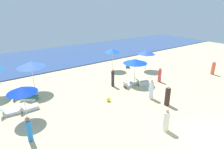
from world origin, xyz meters
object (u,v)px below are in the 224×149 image
beachgoer_4 (166,121)px  beachgoer_2 (160,75)px  lounge_chair_2_1 (28,97)px  beachgoer_0 (29,129)px  lounge_chair_5_1 (10,111)px  beach_ball_1 (108,99)px  lounge_chair_2_0 (20,95)px  umbrella_2 (31,64)px  lounge_chair_5_0 (28,107)px  umbrella_1 (147,52)px  beach_ball_0 (150,89)px  beachgoer_7 (113,78)px  umbrella_0 (112,50)px  lounge_chair_3_1 (128,84)px  umbrella_3 (135,61)px  lounge_chair_3_0 (142,82)px  cooler_box_2 (128,67)px  beachgoer_3 (151,90)px  umbrella_5 (22,90)px  beachgoer_5 (168,96)px  beachgoer_6 (213,68)px

beachgoer_4 → beachgoer_2: bearing=19.7°
lounge_chair_2_1 → beachgoer_0: size_ratio=1.02×
lounge_chair_5_1 → beach_ball_1: 7.10m
lounge_chair_2_0 → beach_ball_1: 7.37m
umbrella_2 → lounge_chair_5_0: size_ratio=2.04×
umbrella_1 → beach_ball_0: (-3.93, -4.40, -1.98)m
umbrella_1 → beachgoer_7: (-6.01, -1.61, -1.33)m
umbrella_0 → beachgoer_2: size_ratio=1.75×
lounge_chair_3_1 → umbrella_3: bearing=-79.8°
umbrella_1 → lounge_chair_2_1: 13.33m
umbrella_1 → lounge_chair_3_0: 5.02m
umbrella_2 → cooler_box_2: umbrella_2 is taller
beachgoer_0 → beachgoer_7: (8.24, 3.44, 0.06)m
beachgoer_7 → umbrella_2: bearing=-66.2°
lounge_chair_3_1 → cooler_box_2: bearing=-50.1°
umbrella_2 → beachgoer_3: umbrella_2 is taller
umbrella_0 → beach_ball_1: bearing=-128.2°
umbrella_2 → lounge_chair_5_0: 3.99m
lounge_chair_3_0 → umbrella_5: bearing=100.6°
beach_ball_0 → beach_ball_1: size_ratio=1.01×
lounge_chair_3_1 → beach_ball_0: size_ratio=4.04×
beach_ball_0 → beach_ball_1: 4.16m
lounge_chair_3_1 → beach_ball_1: size_ratio=4.09×
beachgoer_3 → beach_ball_0: (1.02, 1.07, -0.60)m
beachgoer_4 → beach_ball_0: 5.66m
lounge_chair_2_1 → beachgoer_3: 10.02m
lounge_chair_2_1 → beach_ball_0: bearing=-81.9°
beachgoer_5 → beachgoer_7: 5.47m
beachgoer_2 → beachgoer_7: bearing=44.3°
beachgoer_5 → cooler_box_2: size_ratio=3.48×
lounge_chair_3_0 → umbrella_1: bearing=-35.8°
beachgoer_7 → lounge_chair_5_0: bearing=-40.5°
beachgoer_7 → cooler_box_2: bearing=175.8°
beachgoer_6 → beach_ball_1: size_ratio=4.65×
beachgoer_0 → beachgoer_7: bearing=131.8°
beachgoer_4 → cooler_box_2: size_ratio=3.20×
beachgoer_4 → beachgoer_5: (2.59, 1.97, 0.06)m
umbrella_0 → beach_ball_1: 8.19m
lounge_chair_2_1 → beach_ball_0: lounge_chair_2_1 is taller
umbrella_2 → beachgoer_3: size_ratio=1.66×
umbrella_5 → cooler_box_2: (12.65, 4.37, -1.97)m
umbrella_0 → umbrella_1: size_ratio=1.10×
umbrella_3 → beachgoer_0: 11.03m
umbrella_3 → beachgoer_3: 3.85m
umbrella_5 → beachgoer_3: size_ratio=1.40×
lounge_chair_2_0 → beachgoer_4: (6.35, -9.83, 0.43)m
umbrella_0 → umbrella_1: bearing=-36.8°
beachgoer_2 → lounge_chair_2_1: bearing=49.2°
umbrella_0 → beachgoer_3: size_ratio=1.55×
lounge_chair_5_1 → beachgoer_3: size_ratio=0.86×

